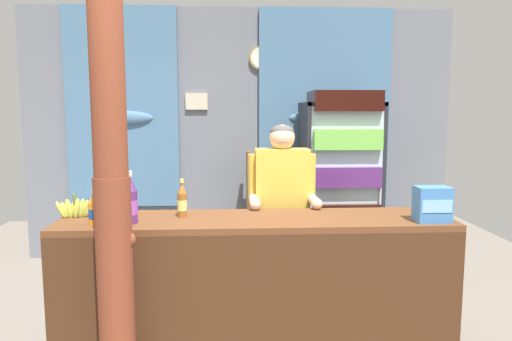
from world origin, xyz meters
TOP-DOWN VIEW (x-y plane):
  - ground_plane at (0.00, 1.05)m, footprint 6.84×6.84m
  - back_wall_curtained at (-0.01, 2.68)m, footprint 4.73×0.22m
  - stall_counter at (0.06, 0.26)m, footprint 2.52×0.56m
  - timber_post at (-0.74, -0.09)m, footprint 0.22×0.20m
  - drink_fridge at (1.03, 2.15)m, footprint 0.79×0.69m
  - bottle_shelf_rack at (0.30, 2.30)m, footprint 0.48×0.28m
  - plastic_lawn_chair at (-1.15, 1.67)m, footprint 0.60×0.60m
  - shopkeeper at (0.28, 0.87)m, footprint 0.51×0.42m
  - soda_bottle_grape_soda at (-0.72, 0.26)m, footprint 0.09×0.09m
  - soda_bottle_orange_soda at (-0.94, 0.23)m, footprint 0.07×0.07m
  - soda_bottle_iced_tea at (-0.42, 0.42)m, footprint 0.06×0.06m
  - snack_box_biscuit at (1.15, 0.20)m, footprint 0.21×0.14m
  - banana_bunch at (-1.11, 0.44)m, footprint 0.26×0.06m

SIDE VIEW (x-z plane):
  - ground_plane at x=0.00m, z-range 0.00..0.00m
  - plastic_lawn_chair at x=-1.15m, z-range 0.06..0.92m
  - stall_counter at x=0.06m, z-range 0.10..1.05m
  - bottle_shelf_rack at x=0.30m, z-range 0.03..1.25m
  - shopkeeper at x=0.28m, z-range 0.20..1.74m
  - banana_bunch at x=-1.11m, z-range 0.93..1.09m
  - drink_fridge at x=1.03m, z-range 0.09..1.93m
  - soda_bottle_orange_soda at x=-0.94m, z-range 0.94..1.16m
  - soda_bottle_iced_tea at x=-0.42m, z-range 0.93..1.18m
  - snack_box_biscuit at x=1.15m, z-range 0.95..1.17m
  - soda_bottle_grape_soda at x=-0.72m, z-range 0.93..1.25m
  - timber_post at x=-0.74m, z-range -0.05..2.53m
  - back_wall_curtained at x=-0.01m, z-range 0.04..2.80m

